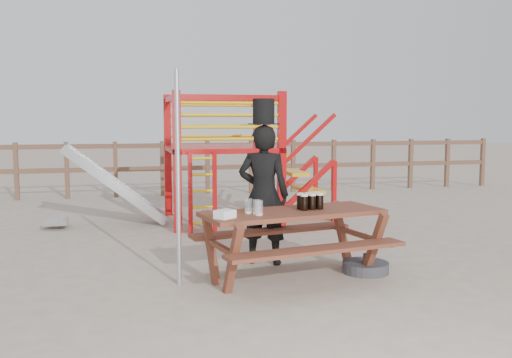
# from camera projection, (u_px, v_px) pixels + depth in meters

# --- Properties ---
(ground) EXTENTS (60.00, 60.00, 0.00)m
(ground) POSITION_uv_depth(u_px,v_px,m) (264.00, 282.00, 5.91)
(ground) COLOR tan
(ground) RESTS_ON ground
(back_fence) EXTENTS (15.09, 0.09, 1.20)m
(back_fence) POSITION_uv_depth(u_px,v_px,m) (185.00, 162.00, 12.60)
(back_fence) COLOR brown
(back_fence) RESTS_ON ground
(playground_fort) EXTENTS (4.71, 1.84, 2.10)m
(playground_fort) POSITION_uv_depth(u_px,v_px,m) (217.00, 156.00, 9.29)
(playground_fort) COLOR #B00B0C
(playground_fort) RESTS_ON ground
(picnic_table) EXTENTS (2.09, 1.62, 0.73)m
(picnic_table) POSITION_uv_depth(u_px,v_px,m) (293.00, 236.00, 5.95)
(picnic_table) COLOR brown
(picnic_table) RESTS_ON ground
(man_with_hat) EXTENTS (0.70, 0.60, 1.91)m
(man_with_hat) POSITION_uv_depth(u_px,v_px,m) (264.00, 191.00, 6.58)
(man_with_hat) COLOR black
(man_with_hat) RESTS_ON ground
(metal_pole) EXTENTS (0.05, 0.05, 2.17)m
(metal_pole) POSITION_uv_depth(u_px,v_px,m) (178.00, 179.00, 5.69)
(metal_pole) COLOR #B2B2B7
(metal_pole) RESTS_ON ground
(parasol_base) EXTENTS (0.51, 0.51, 0.21)m
(parasol_base) POSITION_uv_depth(u_px,v_px,m) (365.00, 267.00, 6.25)
(parasol_base) COLOR #333338
(parasol_base) RESTS_ON ground
(paper_bag) EXTENTS (0.23, 0.22, 0.08)m
(paper_bag) POSITION_uv_depth(u_px,v_px,m) (225.00, 214.00, 5.46)
(paper_bag) COLOR white
(paper_bag) RESTS_ON picnic_table
(stout_pints) EXTENTS (0.28, 0.21, 0.17)m
(stout_pints) POSITION_uv_depth(u_px,v_px,m) (310.00, 201.00, 6.01)
(stout_pints) COLOR black
(stout_pints) RESTS_ON picnic_table
(empty_glasses) EXTENTS (0.15, 0.21, 0.15)m
(empty_glasses) POSITION_uv_depth(u_px,v_px,m) (255.00, 208.00, 5.67)
(empty_glasses) COLOR silver
(empty_glasses) RESTS_ON picnic_table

